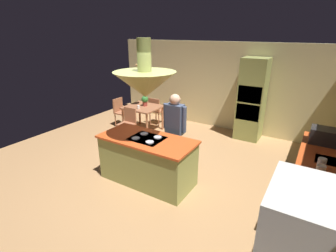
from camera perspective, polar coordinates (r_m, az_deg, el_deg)
The scene contains 17 objects.
ground at distance 5.35m, azimuth -3.23°, elevation -11.18°, with size 8.16×8.16×0.00m, color #AD7F51.
wall_back at distance 7.77m, azimuth 11.43°, elevation 8.89°, with size 6.80×0.10×2.55m, color beige.
kitchen_island at distance 4.97m, azimuth -4.67°, elevation -7.64°, with size 1.87×0.87×0.95m.
counter_run_right at distance 4.90m, azimuth 30.44°, elevation -11.14°, with size 0.73×2.37×0.93m.
oven_tower at distance 7.12m, azimuth 18.44°, elevation 5.67°, with size 0.66×0.62×2.20m.
dining_table at distance 7.40m, azimuth -5.75°, elevation 3.64°, with size 0.98×0.90×0.76m.
person_at_island at distance 5.20m, azimuth 1.52°, elevation -0.35°, with size 0.53×0.22×1.66m.
range_hood at distance 4.46m, azimuth -5.24°, elevation 9.70°, with size 1.10×1.10×1.00m.
pendant_light_over_table at distance 7.14m, azimuth -6.11°, elevation 12.93°, with size 0.32×0.32×0.82m.
chair_facing_island at distance 6.96m, azimuth -9.06°, elevation 1.03°, with size 0.40×0.40×0.87m.
chair_by_back_wall at distance 7.97m, azimuth -2.78°, elevation 3.84°, with size 0.40×0.40×0.87m.
chair_at_corner at distance 7.99m, azimuth -10.70°, elevation 3.53°, with size 0.40×0.40×0.87m.
potted_plant_on_table at distance 7.39m, azimuth -5.28°, elevation 5.83°, with size 0.20×0.20×0.30m.
cup_on_table at distance 7.17m, azimuth -6.73°, elevation 4.29°, with size 0.07×0.07×0.09m, color white.
canister_flour at distance 4.14m, azimuth 31.33°, elevation -8.66°, with size 0.12×0.12×0.16m, color silver.
canister_sugar at distance 4.30m, azimuth 31.46°, elevation -7.43°, with size 0.11×0.11×0.19m, color silver.
microwave_on_counter at distance 5.30m, azimuth 31.96°, elevation -1.96°, with size 0.46×0.36×0.28m, color #232326.
Camera 1 is at (2.63, -3.69, 2.84)m, focal length 26.86 mm.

